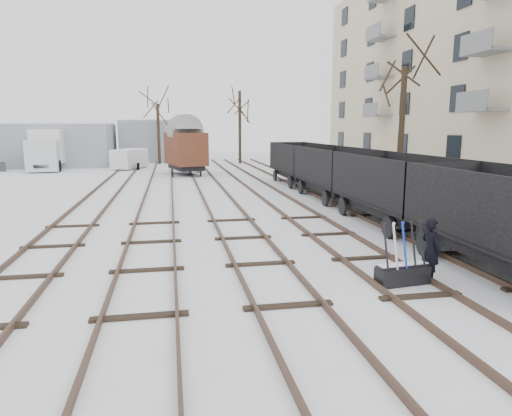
{
  "coord_description": "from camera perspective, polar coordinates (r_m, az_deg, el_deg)",
  "views": [
    {
      "loc": [
        -2.31,
        -11.69,
        3.69
      ],
      "look_at": [
        0.27,
        2.08,
        1.2
      ],
      "focal_mm": 32.0,
      "sensor_mm": 36.0,
      "label": 1
    }
  ],
  "objects": [
    {
      "name": "freight_wagon_c",
      "position": [
        23.99,
        9.76,
        3.52
      ],
      "size": [
        2.59,
        6.48,
        2.65
      ],
      "color": "black",
      "rests_on": "ground"
    },
    {
      "name": "ground_frame",
      "position": [
        11.45,
        17.84,
        -7.72
      ],
      "size": [
        1.34,
        0.58,
        1.49
      ],
      "rotation": [
        0.0,
        0.0,
        0.13
      ],
      "color": "black",
      "rests_on": "ground"
    },
    {
      "name": "box_van_wagon",
      "position": [
        36.31,
        -8.82,
        7.47
      ],
      "size": [
        3.55,
        5.21,
        3.63
      ],
      "rotation": [
        0.0,
        0.0,
        0.24
      ],
      "color": "black",
      "rests_on": "ground"
    },
    {
      "name": "ground",
      "position": [
        12.47,
        0.55,
        -7.13
      ],
      "size": [
        120.0,
        120.0,
        0.0
      ],
      "primitive_type": "plane",
      "color": "white",
      "rests_on": "ground"
    },
    {
      "name": "worker",
      "position": [
        11.77,
        20.97,
        -4.92
      ],
      "size": [
        0.49,
        0.64,
        1.56
      ],
      "primitive_type": "imported",
      "rotation": [
        0.0,
        0.0,
        1.79
      ],
      "color": "black",
      "rests_on": "ground"
    },
    {
      "name": "freight_wagon_b",
      "position": [
        18.18,
        16.74,
        1.17
      ],
      "size": [
        2.59,
        6.48,
        2.65
      ],
      "color": "black",
      "rests_on": "ground"
    },
    {
      "name": "lorry",
      "position": [
        44.41,
        -24.5,
        6.72
      ],
      "size": [
        2.87,
        7.8,
        3.48
      ],
      "rotation": [
        0.0,
        0.0,
        0.07
      ],
      "color": "black",
      "rests_on": "ground"
    },
    {
      "name": "tree_far_left",
      "position": [
        47.7,
        -12.08,
        9.03
      ],
      "size": [
        0.3,
        0.3,
        6.01
      ],
      "primitive_type": "cylinder",
      "color": "black",
      "rests_on": "ground"
    },
    {
      "name": "panel_van",
      "position": [
        42.59,
        -15.53,
        5.97
      ],
      "size": [
        3.14,
        4.34,
        1.76
      ],
      "rotation": [
        0.0,
        0.0,
        -0.4
      ],
      "color": "silver",
      "rests_on": "ground"
    },
    {
      "name": "freight_wagon_d",
      "position": [
        30.04,
        5.52,
        4.91
      ],
      "size": [
        2.59,
        6.48,
        2.65
      ],
      "color": "black",
      "rests_on": "ground"
    },
    {
      "name": "tree_near",
      "position": [
        24.93,
        17.7,
        8.82
      ],
      "size": [
        0.3,
        0.3,
        6.7
      ],
      "primitive_type": "cylinder",
      "color": "black",
      "rests_on": "ground"
    },
    {
      "name": "tree_far_right",
      "position": [
        47.29,
        -2.03,
        10.02
      ],
      "size": [
        0.3,
        0.3,
        7.31
      ],
      "primitive_type": "cylinder",
      "color": "black",
      "rests_on": "ground"
    },
    {
      "name": "shed_left",
      "position": [
        48.9,
        -23.43,
        7.33
      ],
      "size": [
        10.0,
        8.0,
        4.1
      ],
      "color": "#8E97A0",
      "rests_on": "ground"
    },
    {
      "name": "tracks",
      "position": [
        25.72,
        -5.35,
        1.95
      ],
      "size": [
        13.9,
        52.0,
        0.16
      ],
      "color": "black",
      "rests_on": "ground"
    },
    {
      "name": "shed_right",
      "position": [
        51.74,
        -12.6,
        8.23
      ],
      "size": [
        7.0,
        6.0,
        4.5
      ],
      "color": "#8E97A0",
      "rests_on": "ground"
    }
  ]
}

